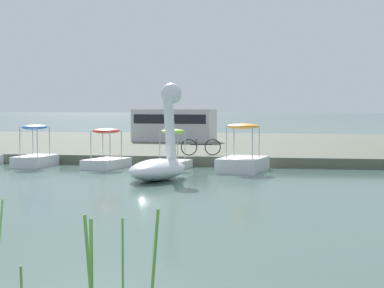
{
  "coord_description": "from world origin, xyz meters",
  "views": [
    {
      "loc": [
        2.25,
        -5.31,
        2.32
      ],
      "look_at": [
        -1.49,
        16.59,
        1.07
      ],
      "focal_mm": 60.26,
      "sensor_mm": 36.0,
      "label": 1
    }
  ],
  "objects_px": {
    "pedal_boat_orange": "(243,159)",
    "pedal_boat_red": "(106,156)",
    "pedal_boat_lime": "(173,156)",
    "bicycle_parked": "(201,147)",
    "parked_van": "(174,124)",
    "swan_boat": "(160,156)",
    "pedal_boat_blue": "(35,154)"
  },
  "relations": [
    {
      "from": "pedal_boat_lime",
      "to": "pedal_boat_blue",
      "type": "distance_m",
      "value": 5.58
    },
    {
      "from": "pedal_boat_orange",
      "to": "parked_van",
      "type": "height_order",
      "value": "parked_van"
    },
    {
      "from": "swan_boat",
      "to": "pedal_boat_orange",
      "type": "relative_size",
      "value": 1.22
    },
    {
      "from": "pedal_boat_lime",
      "to": "bicycle_parked",
      "type": "relative_size",
      "value": 1.22
    },
    {
      "from": "pedal_boat_lime",
      "to": "pedal_boat_blue",
      "type": "height_order",
      "value": "pedal_boat_blue"
    },
    {
      "from": "swan_boat",
      "to": "pedal_boat_red",
      "type": "distance_m",
      "value": 4.62
    },
    {
      "from": "swan_boat",
      "to": "bicycle_parked",
      "type": "bearing_deg",
      "value": 85.19
    },
    {
      "from": "pedal_boat_lime",
      "to": "pedal_boat_red",
      "type": "height_order",
      "value": "pedal_boat_red"
    },
    {
      "from": "pedal_boat_red",
      "to": "pedal_boat_blue",
      "type": "bearing_deg",
      "value": 176.0
    },
    {
      "from": "swan_boat",
      "to": "bicycle_parked",
      "type": "relative_size",
      "value": 1.98
    },
    {
      "from": "pedal_boat_lime",
      "to": "pedal_boat_red",
      "type": "xyz_separation_m",
      "value": [
        -2.57,
        -0.19,
        -0.02
      ]
    },
    {
      "from": "swan_boat",
      "to": "parked_van",
      "type": "height_order",
      "value": "swan_boat"
    },
    {
      "from": "swan_boat",
      "to": "parked_van",
      "type": "bearing_deg",
      "value": 99.74
    },
    {
      "from": "swan_boat",
      "to": "pedal_boat_blue",
      "type": "distance_m",
      "value": 7.04
    },
    {
      "from": "bicycle_parked",
      "to": "parked_van",
      "type": "relative_size",
      "value": 0.33
    },
    {
      "from": "parked_van",
      "to": "pedal_boat_red",
      "type": "bearing_deg",
      "value": -90.65
    },
    {
      "from": "swan_boat",
      "to": "pedal_boat_red",
      "type": "bearing_deg",
      "value": 129.44
    },
    {
      "from": "swan_boat",
      "to": "pedal_boat_lime",
      "type": "bearing_deg",
      "value": 95.42
    },
    {
      "from": "pedal_boat_lime",
      "to": "pedal_boat_red",
      "type": "relative_size",
      "value": 0.88
    },
    {
      "from": "swan_boat",
      "to": "bicycle_parked",
      "type": "height_order",
      "value": "swan_boat"
    },
    {
      "from": "pedal_boat_red",
      "to": "pedal_boat_blue",
      "type": "xyz_separation_m",
      "value": [
        -3.01,
        0.21,
        0.03
      ]
    },
    {
      "from": "pedal_boat_red",
      "to": "parked_van",
      "type": "relative_size",
      "value": 0.46
    },
    {
      "from": "pedal_boat_lime",
      "to": "parked_van",
      "type": "bearing_deg",
      "value": 101.02
    },
    {
      "from": "pedal_boat_blue",
      "to": "pedal_boat_lime",
      "type": "bearing_deg",
      "value": -0.23
    },
    {
      "from": "pedal_boat_orange",
      "to": "pedal_boat_blue",
      "type": "bearing_deg",
      "value": 176.13
    },
    {
      "from": "bicycle_parked",
      "to": "pedal_boat_orange",
      "type": "bearing_deg",
      "value": -50.18
    },
    {
      "from": "swan_boat",
      "to": "pedal_boat_blue",
      "type": "bearing_deg",
      "value": 147.58
    },
    {
      "from": "bicycle_parked",
      "to": "pedal_boat_red",
      "type": "bearing_deg",
      "value": -150.05
    },
    {
      "from": "pedal_boat_orange",
      "to": "pedal_boat_red",
      "type": "distance_m",
      "value": 5.33
    },
    {
      "from": "pedal_boat_red",
      "to": "parked_van",
      "type": "distance_m",
      "value": 12.7
    },
    {
      "from": "pedal_boat_blue",
      "to": "bicycle_parked",
      "type": "bearing_deg",
      "value": 15.24
    },
    {
      "from": "swan_boat",
      "to": "pedal_boat_red",
      "type": "xyz_separation_m",
      "value": [
        -2.93,
        3.56,
        -0.29
      ]
    }
  ]
}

